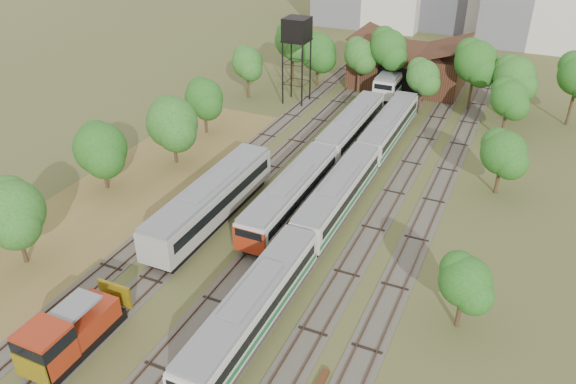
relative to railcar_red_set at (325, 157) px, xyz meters
The scene contains 13 objects.
ground 26.07m from the railcar_red_set, 85.59° to the right, with size 240.00×240.00×0.00m, color #475123.
dry_grass_patch 24.10m from the railcar_red_set, 131.76° to the right, with size 14.00×60.00×0.04m, color brown.
tracks 2.49m from the railcar_red_set, 34.53° to the right, with size 24.60×80.00×0.19m.
railcar_red_set is the anchor object (origin of this frame).
railcar_green_set 7.77m from the railcar_red_set, 59.00° to the right, with size 2.87×52.08×3.55m.
railcar_rear 30.02m from the railcar_red_set, 90.00° to the left, with size 3.02×16.08×3.74m.
shunter_locomotive 32.12m from the railcar_red_set, 100.77° to the right, with size 2.84×8.10×3.72m.
old_grey_coach 14.46m from the railcar_red_set, 114.52° to the right, with size 3.27×18.00×4.05m.
water_tower 23.32m from the railcar_red_set, 121.58° to the left, with size 3.38×3.38×11.68m.
maintenance_shed 32.09m from the railcar_red_set, 88.21° to the left, with size 16.45×11.55×7.58m.
tree_band_left 20.49m from the railcar_red_set, 150.43° to the right, with size 8.54×54.39×8.10m.
tree_band_far 25.93m from the railcar_red_set, 84.30° to the left, with size 44.43×10.12×9.53m.
tree_band_right 17.59m from the railcar_red_set, 12.84° to the left, with size 5.35×39.30×7.40m.
Camera 1 is at (16.64, -24.47, 28.46)m, focal length 35.00 mm.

